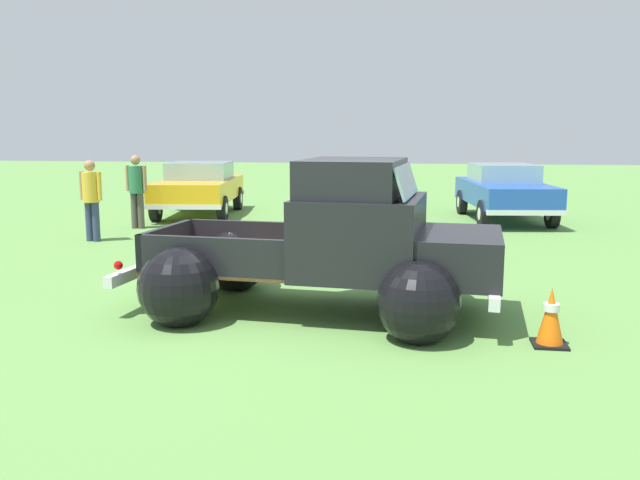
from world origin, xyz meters
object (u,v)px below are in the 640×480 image
object	(u,v)px
vintage_pickup_truck	(340,253)
spectator_1	(91,195)
show_car_1	(354,187)
show_car_0	(199,186)
spectator_0	(137,187)
lane_cone_0	(551,317)
show_car_2	(504,190)

from	to	relation	value
vintage_pickup_truck	spectator_1	world-z (taller)	vintage_pickup_truck
vintage_pickup_truck	show_car_1	size ratio (longest dim) A/B	1.01
spectator_1	show_car_0	bearing A→B (deg)	1.93
show_car_1	spectator_0	xyz separation A→B (m)	(-4.79, -3.04, 0.19)
show_car_0	spectator_1	bearing A→B (deg)	-16.65
spectator_0	lane_cone_0	size ratio (longest dim) A/B	2.72
vintage_pickup_truck	spectator_0	size ratio (longest dim) A/B	2.78
vintage_pickup_truck	spectator_0	xyz separation A→B (m)	(-5.58, 6.58, 0.22)
vintage_pickup_truck	show_car_1	bearing A→B (deg)	99.55
spectator_0	show_car_1	bearing A→B (deg)	-52.05
show_car_1	show_car_2	world-z (taller)	same
show_car_2	spectator_0	bearing A→B (deg)	-79.33
vintage_pickup_truck	show_car_1	world-z (taller)	vintage_pickup_truck
show_car_1	show_car_0	bearing A→B (deg)	-86.41
spectator_0	spectator_1	world-z (taller)	spectator_0
show_car_0	spectator_1	distance (m)	4.63
spectator_0	spectator_1	distance (m)	1.89
show_car_0	spectator_0	distance (m)	2.75
show_car_0	lane_cone_0	bearing A→B (deg)	28.45
show_car_0	show_car_1	world-z (taller)	same
spectator_0	lane_cone_0	bearing A→B (deg)	-127.91
spectator_1	show_car_1	bearing A→B (deg)	-33.76
show_car_0	lane_cone_0	size ratio (longest dim) A/B	6.89
show_car_0	lane_cone_0	xyz separation A→B (m)	(7.34, -10.20, -0.47)
show_car_0	vintage_pickup_truck	bearing A→B (deg)	20.97
vintage_pickup_truck	spectator_0	bearing A→B (deg)	135.14
show_car_0	spectator_1	world-z (taller)	spectator_1
show_car_0	lane_cone_0	distance (m)	12.58
spectator_0	vintage_pickup_truck	bearing A→B (deg)	-134.16
show_car_1	spectator_0	bearing A→B (deg)	-58.99
lane_cone_0	show_car_1	bearing A→B (deg)	106.65
lane_cone_0	spectator_0	bearing A→B (deg)	136.56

